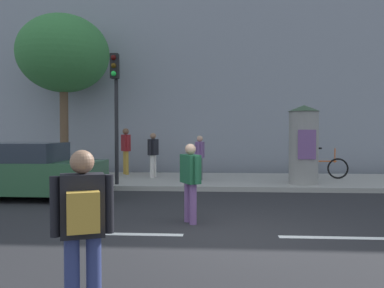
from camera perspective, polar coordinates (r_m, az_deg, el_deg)
The scene contains 14 objects.
ground_plane at distance 6.98m, azimuth 5.58°, elevation -13.07°, with size 80.00×80.00×0.00m, color #232326.
sidewalk_curb at distance 13.85m, azimuth 4.65°, elevation -5.34°, with size 36.00×4.00×0.15m, color #9E9B93.
lane_markings at distance 6.97m, azimuth 5.58°, elevation -13.04°, with size 25.80×0.16×0.01m.
building_backdrop at distance 19.20m, azimuth 4.45°, elevation 14.25°, with size 36.00×5.00×11.87m, color gray.
traffic_light at distance 12.43m, azimuth -10.98°, elevation 6.72°, with size 0.24×0.45×4.01m.
poster_column at distance 12.86m, azimuth 15.79°, elevation 0.01°, with size 0.99×0.99×2.47m.
street_tree at distance 15.96m, azimuth -18.04°, elevation 12.18°, with size 3.41×3.41×6.02m.
pedestrian_tallest at distance 7.73m, azimuth -0.23°, elevation -4.69°, with size 0.45×0.60×1.55m.
pedestrian_with_bag at distance 3.84m, azimuth -15.48°, elevation -10.77°, with size 0.54×0.48×1.62m.
pedestrian_in_dark_shirt at distance 13.30m, azimuth 1.13°, elevation -1.49°, with size 0.30×0.64×1.51m.
pedestrian_with_backpack at distance 14.18m, azimuth -5.62°, elevation -1.10°, with size 0.34×0.58×1.60m.
pedestrian_near_pole at distance 15.39m, azimuth -9.52°, elevation -0.42°, with size 0.45×0.58×1.77m.
bicycle_leaning at distance 14.57m, azimuth 18.28°, elevation -3.23°, with size 1.77×0.15×1.09m.
parked_car_dark at distance 11.55m, azimuth -23.09°, elevation -3.65°, with size 4.07×1.91×1.49m.
Camera 1 is at (-0.22, -6.74, 1.78)m, focal length 37.00 mm.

